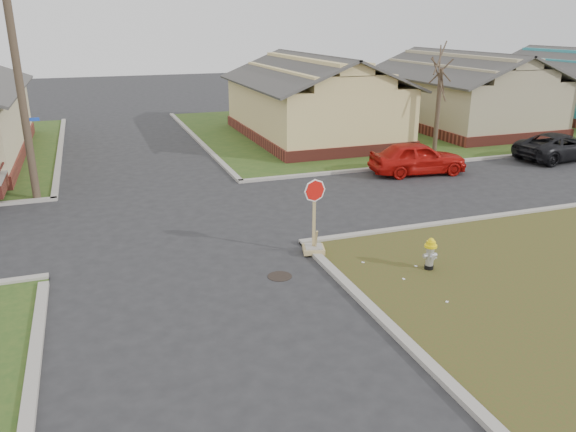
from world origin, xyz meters
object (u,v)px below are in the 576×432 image
object	(u,v)px
fire_hydrant	(430,252)
red_sedan	(418,158)
utility_pole	(18,72)
dark_pickup	(560,146)
stop_sign	(314,237)

from	to	relation	value
fire_hydrant	red_sedan	size ratio (longest dim) A/B	0.21
utility_pole	fire_hydrant	xyz separation A→B (m)	(10.29, -10.39, -4.13)
fire_hydrant	dark_pickup	world-z (taller)	dark_pickup
utility_pole	red_sedan	bearing A→B (deg)	-5.55
stop_sign	red_sedan	distance (m)	10.21
red_sedan	dark_pickup	size ratio (longest dim) A/B	0.91
red_sedan	dark_pickup	xyz separation A→B (m)	(7.92, 0.05, -0.07)
fire_hydrant	red_sedan	distance (m)	10.28
fire_hydrant	utility_pole	bearing A→B (deg)	140.77
fire_hydrant	red_sedan	bearing A→B (deg)	65.89
stop_sign	dark_pickup	size ratio (longest dim) A/B	0.48
fire_hydrant	dark_pickup	distance (m)	15.85
stop_sign	dark_pickup	world-z (taller)	stop_sign
utility_pole	fire_hydrant	world-z (taller)	utility_pole
utility_pole	dark_pickup	bearing A→B (deg)	-3.55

